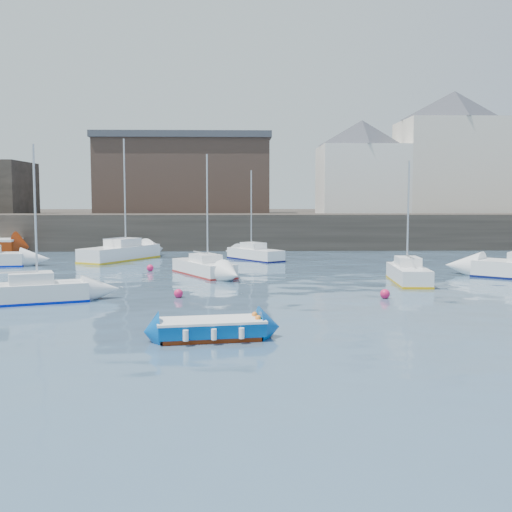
{
  "coord_description": "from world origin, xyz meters",
  "views": [
    {
      "loc": [
        -0.96,
        -20.08,
        4.46
      ],
      "look_at": [
        0.0,
        12.0,
        1.5
      ],
      "focal_mm": 45.0,
      "sensor_mm": 36.0,
      "label": 1
    }
  ],
  "objects_px": {
    "sailboat_f": "(255,254)",
    "sailboat_b": "(204,267)",
    "buoy_mid": "(385,298)",
    "buoy_far": "(150,271)",
    "buoy_near": "(179,297)",
    "sailboat_c": "(408,274)",
    "blue_dinghy": "(211,328)",
    "sailboat_a": "(26,292)",
    "sailboat_h": "(120,252)"
  },
  "relations": [
    {
      "from": "sailboat_c",
      "to": "sailboat_f",
      "type": "relative_size",
      "value": 1.0
    },
    {
      "from": "sailboat_b",
      "to": "sailboat_c",
      "type": "xyz_separation_m",
      "value": [
        10.83,
        -3.64,
        0.04
      ]
    },
    {
      "from": "sailboat_f",
      "to": "buoy_mid",
      "type": "bearing_deg",
      "value": -73.29
    },
    {
      "from": "sailboat_f",
      "to": "sailboat_h",
      "type": "bearing_deg",
      "value": 179.79
    },
    {
      "from": "sailboat_h",
      "to": "buoy_mid",
      "type": "xyz_separation_m",
      "value": [
        14.78,
        -17.52,
        -0.56
      ]
    },
    {
      "from": "sailboat_a",
      "to": "sailboat_f",
      "type": "bearing_deg",
      "value": 60.9
    },
    {
      "from": "sailboat_h",
      "to": "sailboat_a",
      "type": "bearing_deg",
      "value": -92.04
    },
    {
      "from": "sailboat_c",
      "to": "buoy_near",
      "type": "height_order",
      "value": "sailboat_c"
    },
    {
      "from": "sailboat_a",
      "to": "sailboat_b",
      "type": "xyz_separation_m",
      "value": [
        7.01,
        9.52,
        -0.02
      ]
    },
    {
      "from": "sailboat_c",
      "to": "buoy_mid",
      "type": "bearing_deg",
      "value": -115.34
    },
    {
      "from": "sailboat_c",
      "to": "sailboat_b",
      "type": "bearing_deg",
      "value": 161.4
    },
    {
      "from": "sailboat_a",
      "to": "sailboat_b",
      "type": "height_order",
      "value": "sailboat_b"
    },
    {
      "from": "sailboat_c",
      "to": "sailboat_f",
      "type": "distance_m",
      "value": 14.58
    },
    {
      "from": "blue_dinghy",
      "to": "sailboat_f",
      "type": "bearing_deg",
      "value": 85.24
    },
    {
      "from": "sailboat_h",
      "to": "buoy_far",
      "type": "bearing_deg",
      "value": -65.86
    },
    {
      "from": "sailboat_a",
      "to": "blue_dinghy",
      "type": "bearing_deg",
      "value": -41.57
    },
    {
      "from": "sailboat_b",
      "to": "sailboat_f",
      "type": "relative_size",
      "value": 1.08
    },
    {
      "from": "sailboat_b",
      "to": "buoy_mid",
      "type": "relative_size",
      "value": 15.81
    },
    {
      "from": "sailboat_a",
      "to": "buoy_far",
      "type": "distance_m",
      "value": 12.22
    },
    {
      "from": "blue_dinghy",
      "to": "buoy_far",
      "type": "relative_size",
      "value": 8.47
    },
    {
      "from": "sailboat_b",
      "to": "buoy_near",
      "type": "height_order",
      "value": "sailboat_b"
    },
    {
      "from": "sailboat_c",
      "to": "sailboat_f",
      "type": "xyz_separation_m",
      "value": [
        -7.65,
        12.42,
        -0.04
      ]
    },
    {
      "from": "blue_dinghy",
      "to": "sailboat_f",
      "type": "relative_size",
      "value": 0.56
    },
    {
      "from": "sailboat_a",
      "to": "buoy_far",
      "type": "height_order",
      "value": "sailboat_a"
    },
    {
      "from": "sailboat_a",
      "to": "buoy_far",
      "type": "bearing_deg",
      "value": 72.6
    },
    {
      "from": "sailboat_h",
      "to": "buoy_mid",
      "type": "relative_size",
      "value": 19.76
    },
    {
      "from": "blue_dinghy",
      "to": "buoy_near",
      "type": "bearing_deg",
      "value": 101.82
    },
    {
      "from": "sailboat_f",
      "to": "sailboat_b",
      "type": "bearing_deg",
      "value": -109.92
    },
    {
      "from": "sailboat_f",
      "to": "sailboat_c",
      "type": "bearing_deg",
      "value": -58.37
    },
    {
      "from": "sailboat_f",
      "to": "buoy_near",
      "type": "height_order",
      "value": "sailboat_f"
    },
    {
      "from": "sailboat_f",
      "to": "sailboat_h",
      "type": "xyz_separation_m",
      "value": [
        -9.53,
        0.03,
        0.11
      ]
    },
    {
      "from": "sailboat_a",
      "to": "buoy_far",
      "type": "xyz_separation_m",
      "value": [
        3.65,
        11.65,
        -0.47
      ]
    },
    {
      "from": "blue_dinghy",
      "to": "sailboat_a",
      "type": "xyz_separation_m",
      "value": [
        -8.07,
        7.16,
        0.11
      ]
    },
    {
      "from": "sailboat_b",
      "to": "sailboat_f",
      "type": "distance_m",
      "value": 9.33
    },
    {
      "from": "buoy_near",
      "to": "buoy_mid",
      "type": "xyz_separation_m",
      "value": [
        9.14,
        -0.51,
        0.0
      ]
    },
    {
      "from": "buoy_far",
      "to": "sailboat_a",
      "type": "bearing_deg",
      "value": -107.4
    },
    {
      "from": "sailboat_a",
      "to": "sailboat_f",
      "type": "xyz_separation_m",
      "value": [
        10.19,
        18.3,
        -0.02
      ]
    },
    {
      "from": "sailboat_b",
      "to": "buoy_mid",
      "type": "distance_m",
      "value": 12.13
    },
    {
      "from": "blue_dinghy",
      "to": "buoy_mid",
      "type": "xyz_separation_m",
      "value": [
        7.37,
        7.97,
        -0.36
      ]
    },
    {
      "from": "blue_dinghy",
      "to": "buoy_mid",
      "type": "height_order",
      "value": "blue_dinghy"
    },
    {
      "from": "sailboat_b",
      "to": "buoy_far",
      "type": "xyz_separation_m",
      "value": [
        -3.36,
        2.12,
        -0.45
      ]
    },
    {
      "from": "sailboat_c",
      "to": "sailboat_h",
      "type": "distance_m",
      "value": 21.22
    },
    {
      "from": "sailboat_h",
      "to": "buoy_near",
      "type": "distance_m",
      "value": 17.92
    },
    {
      "from": "sailboat_h",
      "to": "buoy_far",
      "type": "height_order",
      "value": "sailboat_h"
    },
    {
      "from": "sailboat_a",
      "to": "buoy_mid",
      "type": "bearing_deg",
      "value": 3.02
    },
    {
      "from": "sailboat_f",
      "to": "buoy_near",
      "type": "relative_size",
      "value": 15.76
    },
    {
      "from": "buoy_mid",
      "to": "buoy_far",
      "type": "height_order",
      "value": "buoy_mid"
    },
    {
      "from": "sailboat_c",
      "to": "blue_dinghy",
      "type": "bearing_deg",
      "value": -126.84
    },
    {
      "from": "sailboat_h",
      "to": "sailboat_f",
      "type": "bearing_deg",
      "value": -0.21
    },
    {
      "from": "sailboat_a",
      "to": "buoy_near",
      "type": "height_order",
      "value": "sailboat_a"
    }
  ]
}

